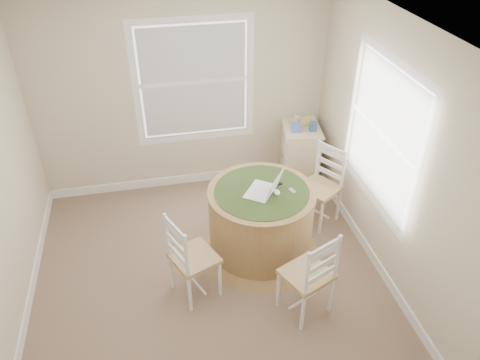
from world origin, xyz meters
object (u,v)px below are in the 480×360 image
object	(u,v)px
round_table	(261,219)
chair_right	(319,188)
chair_near	(307,274)
corner_chest	(299,154)
laptop	(264,190)
chair_left	(194,257)

from	to	relation	value
round_table	chair_right	world-z (taller)	chair_right
chair_near	corner_chest	bearing A→B (deg)	-130.69
round_table	laptop	bearing A→B (deg)	-78.59
round_table	chair_right	distance (m)	0.89
laptop	round_table	bearing A→B (deg)	-113.30
chair_right	corner_chest	size ratio (longest dim) A/B	1.15
chair_left	corner_chest	xyz separation A→B (m)	(1.63, 1.70, -0.06)
chair_right	corner_chest	distance (m)	0.86
laptop	corner_chest	distance (m)	1.57
chair_left	corner_chest	bearing A→B (deg)	-67.36
chair_near	laptop	distance (m)	0.97
round_table	chair_left	xyz separation A→B (m)	(-0.78, -0.46, 0.03)
round_table	chair_near	bearing A→B (deg)	-96.24
chair_left	chair_right	size ratio (longest dim) A/B	1.00
round_table	chair_left	world-z (taller)	chair_left
chair_left	chair_right	distance (m)	1.80
chair_left	laptop	world-z (taller)	laptop
chair_left	chair_right	bearing A→B (deg)	-85.57
chair_near	round_table	bearing A→B (deg)	-101.07
chair_near	laptop	bearing A→B (deg)	-101.66
laptop	chair_left	bearing A→B (deg)	-25.45
chair_near	laptop	xyz separation A→B (m)	(-0.20, 0.88, 0.37)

